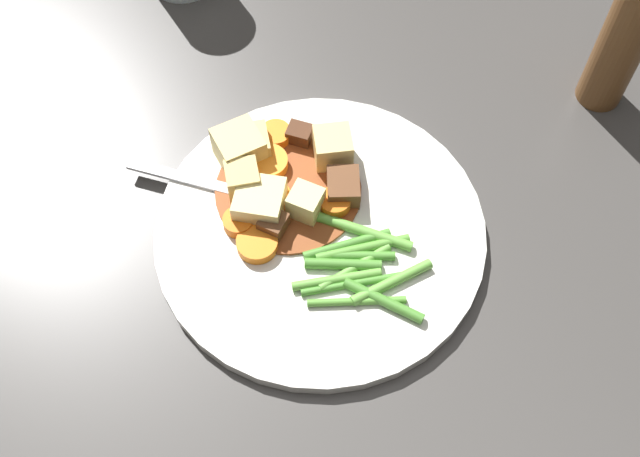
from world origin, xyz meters
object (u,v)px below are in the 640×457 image
(carrot_slice_0, at_px, (267,165))
(carrot_slice_2, at_px, (271,197))
(carrot_slice_4, at_px, (335,203))
(carrot_slice_1, at_px, (239,222))
(dinner_plate, at_px, (320,232))
(potato_chunk_2, at_px, (333,148))
(carrot_slice_5, at_px, (276,135))
(potato_chunk_1, at_px, (239,148))
(carrot_slice_3, at_px, (257,244))
(potato_chunk_5, at_px, (260,202))
(meat_chunk_0, at_px, (300,135))
(meat_chunk_2, at_px, (273,224))
(fork, at_px, (229,190))
(potato_chunk_3, at_px, (305,204))
(potato_chunk_4, at_px, (254,145))
(meat_chunk_1, at_px, (343,187))
(pepper_mill, at_px, (625,37))
(potato_chunk_0, at_px, (243,181))

(carrot_slice_0, distance_m, carrot_slice_2, 0.03)
(carrot_slice_0, distance_m, carrot_slice_4, 0.07)
(carrot_slice_0, distance_m, carrot_slice_1, 0.06)
(dinner_plate, bearing_deg, potato_chunk_2, -45.17)
(carrot_slice_5, bearing_deg, carrot_slice_0, 130.92)
(carrot_slice_4, relative_size, potato_chunk_1, 0.71)
(carrot_slice_0, height_order, potato_chunk_2, potato_chunk_2)
(potato_chunk_2, bearing_deg, carrot_slice_2, 92.66)
(carrot_slice_3, bearing_deg, potato_chunk_5, -38.61)
(dinner_plate, height_order, meat_chunk_0, meat_chunk_0)
(meat_chunk_2, bearing_deg, potato_chunk_1, -12.81)
(carrot_slice_3, relative_size, meat_chunk_2, 1.62)
(fork, bearing_deg, potato_chunk_3, -144.37)
(carrot_slice_3, distance_m, potato_chunk_4, 0.09)
(fork, bearing_deg, dinner_plate, -152.00)
(meat_chunk_1, xyz_separation_m, meat_chunk_2, (0.01, 0.07, -0.00))
(meat_chunk_2, bearing_deg, dinner_plate, -124.60)
(potato_chunk_5, bearing_deg, carrot_slice_0, -41.33)
(potato_chunk_4, relative_size, fork, 0.21)
(carrot_slice_1, distance_m, carrot_slice_5, 0.09)
(potato_chunk_2, bearing_deg, carrot_slice_1, 94.70)
(dinner_plate, xyz_separation_m, carrot_slice_2, (0.05, 0.02, 0.01))
(meat_chunk_1, xyz_separation_m, pepper_mill, (-0.05, -0.27, 0.05))
(meat_chunk_0, distance_m, pepper_mill, 0.29)
(carrot_slice_4, xyz_separation_m, carrot_slice_5, (0.09, -0.00, -0.00))
(potato_chunk_3, distance_m, meat_chunk_1, 0.04)
(potato_chunk_3, bearing_deg, potato_chunk_0, 31.40)
(potato_chunk_2, distance_m, potato_chunk_4, 0.07)
(meat_chunk_0, relative_size, fork, 0.14)
(carrot_slice_4, height_order, potato_chunk_2, potato_chunk_2)
(potato_chunk_4, relative_size, meat_chunk_2, 1.49)
(potato_chunk_2, height_order, meat_chunk_2, potato_chunk_2)
(potato_chunk_2, distance_m, meat_chunk_0, 0.04)
(carrot_slice_0, distance_m, carrot_slice_3, 0.08)
(pepper_mill, bearing_deg, potato_chunk_1, 67.50)
(carrot_slice_0, height_order, carrot_slice_1, carrot_slice_0)
(meat_chunk_0, relative_size, meat_chunk_1, 0.65)
(carrot_slice_3, relative_size, fork, 0.23)
(dinner_plate, distance_m, pepper_mill, 0.31)
(potato_chunk_2, relative_size, meat_chunk_2, 1.50)
(potato_chunk_5, bearing_deg, potato_chunk_0, -0.46)
(carrot_slice_0, distance_m, pepper_mill, 0.33)
(meat_chunk_0, distance_m, meat_chunk_2, 0.09)
(carrot_slice_4, bearing_deg, carrot_slice_1, 66.37)
(potato_chunk_3, bearing_deg, meat_chunk_1, -96.85)
(potato_chunk_0, height_order, potato_chunk_3, potato_chunk_0)
(potato_chunk_3, xyz_separation_m, meat_chunk_1, (-0.00, -0.04, -0.00))
(dinner_plate, height_order, pepper_mill, pepper_mill)
(potato_chunk_0, distance_m, potato_chunk_3, 0.06)
(potato_chunk_2, bearing_deg, carrot_slice_0, 64.55)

